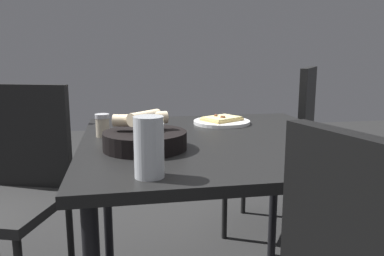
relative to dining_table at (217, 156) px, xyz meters
The scene contains 7 objects.
dining_table is the anchor object (origin of this frame).
pizza_plate 0.29m from the dining_table, 71.70° to the left, with size 0.24×0.24×0.04m.
bread_basket 0.30m from the dining_table, 155.44° to the right, with size 0.26×0.26×0.12m.
beer_glass 0.49m from the dining_table, 123.69° to the right, with size 0.07×0.07×0.15m.
pepper_shaker 0.42m from the dining_table, 166.70° to the left, with size 0.05×0.05×0.08m.
chair_near 0.88m from the dining_table, 155.01° to the left, with size 0.56×0.56×0.89m.
chair_spare 0.88m from the dining_table, 50.23° to the left, with size 0.61×0.61×0.95m.
Camera 1 is at (-0.32, -1.28, 1.02)m, focal length 35.93 mm.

